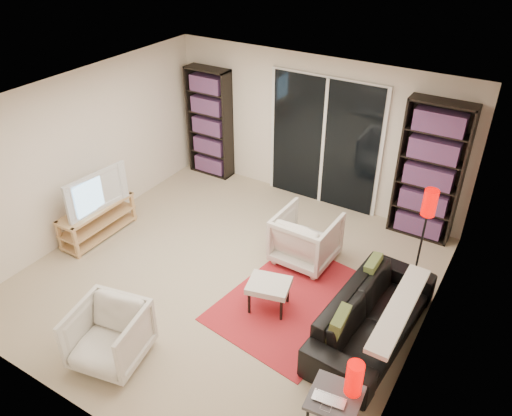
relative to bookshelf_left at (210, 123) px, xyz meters
The scene contains 20 objects.
floor 3.19m from the bookshelf_left, 50.10° to the right, with size 5.00×5.00×0.00m, color tan.
wall_back 1.97m from the bookshelf_left, ahead, with size 5.00×0.02×2.40m, color #F2E3CE.
wall_front 5.22m from the bookshelf_left, 68.02° to the right, with size 5.00×0.02×2.40m, color #F2E3CE.
wall_left 2.41m from the bookshelf_left, 103.27° to the right, with size 0.02×5.00×2.40m, color #F2E3CE.
wall_right 5.03m from the bookshelf_left, 27.66° to the right, with size 0.02×5.00×2.40m, color #F2E3CE.
ceiling 3.36m from the bookshelf_left, 50.10° to the right, with size 5.00×5.00×0.02m, color white.
sliding_door 2.16m from the bookshelf_left, ahead, with size 1.92×0.08×2.16m.
bookshelf_left is the anchor object (origin of this frame).
bookshelf_right 3.85m from the bookshelf_left, ahead, with size 0.90×0.30×2.10m.
tv_stand 2.66m from the bookshelf_left, 95.69° to the right, with size 0.39×1.22×0.50m.
tv 2.57m from the bookshelf_left, 95.24° to the right, with size 1.03×0.14×0.59m, color black.
rug 3.89m from the bookshelf_left, 38.17° to the right, with size 1.52×2.06×0.01m, color red.
sofa 4.68m from the bookshelf_left, 30.81° to the right, with size 2.03×0.79×0.59m, color black.
armchair_back 3.11m from the bookshelf_left, 28.96° to the right, with size 0.79×0.81×0.74m, color silver.
armchair_front 4.55m from the bookshelf_left, 68.47° to the right, with size 0.74×0.76×0.69m, color silver.
ottoman 3.81m from the bookshelf_left, 43.56° to the right, with size 0.59×0.53×0.40m.
side_table 5.51m from the bookshelf_left, 42.06° to the right, with size 0.53×0.53×0.40m.
laptop 5.57m from the bookshelf_left, 43.15° to the right, with size 0.31×0.20×0.02m, color silver.
table_lamp 5.49m from the bookshelf_left, 40.20° to the right, with size 0.16×0.16×0.37m, color #EE0200.
floor_lamp 4.22m from the bookshelf_left, 13.59° to the right, with size 0.20×0.20×1.32m.
Camera 1 is at (3.05, -4.30, 4.37)m, focal length 35.00 mm.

